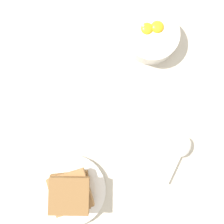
% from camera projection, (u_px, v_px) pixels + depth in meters
% --- Properties ---
extents(ground_plane, '(3.00, 3.00, 0.00)m').
position_uv_depth(ground_plane, '(124.00, 104.00, 0.66)').
color(ground_plane, beige).
extents(egg_bowl, '(0.16, 0.16, 0.08)m').
position_uv_depth(egg_bowl, '(152.00, 36.00, 0.65)').
color(egg_bowl, white).
rests_on(egg_bowl, ground_plane).
extents(toast_plate, '(0.20, 0.20, 0.02)m').
position_uv_depth(toast_plate, '(71.00, 190.00, 0.63)').
color(toast_plate, white).
rests_on(toast_plate, ground_plane).
extents(toast_sandwich, '(0.12, 0.13, 0.06)m').
position_uv_depth(toast_sandwich, '(70.00, 193.00, 0.60)').
color(toast_sandwich, brown).
rests_on(toast_sandwich, toast_plate).
extents(soup_spoon, '(0.13, 0.12, 0.03)m').
position_uv_depth(soup_spoon, '(181.00, 151.00, 0.64)').
color(soup_spoon, white).
rests_on(soup_spoon, ground_plane).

